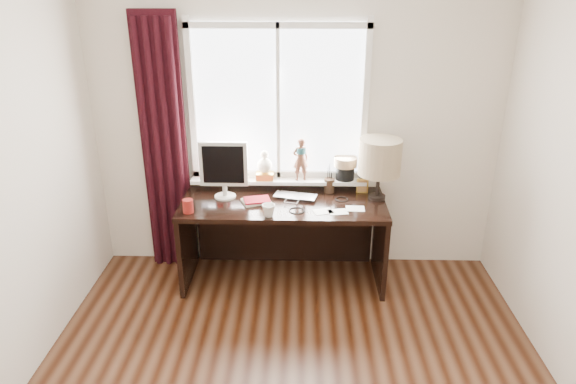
{
  "coord_description": "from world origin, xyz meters",
  "views": [
    {
      "loc": [
        0.04,
        -2.26,
        2.48
      ],
      "look_at": [
        -0.05,
        1.25,
        1.0
      ],
      "focal_mm": 32.0,
      "sensor_mm": 36.0,
      "label": 1
    }
  ],
  "objects_px": {
    "mug": "(269,210)",
    "red_cup": "(188,206)",
    "laptop": "(296,197)",
    "table_lamp": "(380,158)",
    "desk": "(284,223)",
    "monitor": "(224,166)"
  },
  "relations": [
    {
      "from": "mug",
      "to": "red_cup",
      "type": "bearing_deg",
      "value": 175.3
    },
    {
      "from": "laptop",
      "to": "table_lamp",
      "type": "distance_m",
      "value": 0.77
    },
    {
      "from": "laptop",
      "to": "table_lamp",
      "type": "bearing_deg",
      "value": 14.59
    },
    {
      "from": "desk",
      "to": "table_lamp",
      "type": "relative_size",
      "value": 3.27
    },
    {
      "from": "laptop",
      "to": "desk",
      "type": "xyz_separation_m",
      "value": [
        -0.1,
        0.01,
        -0.26
      ]
    },
    {
      "from": "desk",
      "to": "monitor",
      "type": "xyz_separation_m",
      "value": [
        -0.5,
        -0.01,
        0.52
      ]
    },
    {
      "from": "table_lamp",
      "to": "mug",
      "type": "bearing_deg",
      "value": -157.57
    },
    {
      "from": "laptop",
      "to": "red_cup",
      "type": "bearing_deg",
      "value": -146.48
    },
    {
      "from": "laptop",
      "to": "table_lamp",
      "type": "height_order",
      "value": "table_lamp"
    },
    {
      "from": "table_lamp",
      "to": "red_cup",
      "type": "bearing_deg",
      "value": -168.37
    },
    {
      "from": "desk",
      "to": "monitor",
      "type": "height_order",
      "value": "monitor"
    },
    {
      "from": "table_lamp",
      "to": "desk",
      "type": "bearing_deg",
      "value": 179.68
    },
    {
      "from": "desk",
      "to": "red_cup",
      "type": "bearing_deg",
      "value": -156.76
    },
    {
      "from": "laptop",
      "to": "red_cup",
      "type": "height_order",
      "value": "red_cup"
    },
    {
      "from": "table_lamp",
      "to": "laptop",
      "type": "bearing_deg",
      "value": -179.15
    },
    {
      "from": "desk",
      "to": "monitor",
      "type": "bearing_deg",
      "value": -178.69
    },
    {
      "from": "mug",
      "to": "table_lamp",
      "type": "distance_m",
      "value": 1.01
    },
    {
      "from": "laptop",
      "to": "desk",
      "type": "bearing_deg",
      "value": -174.3
    },
    {
      "from": "red_cup",
      "to": "monitor",
      "type": "bearing_deg",
      "value": 51.05
    },
    {
      "from": "mug",
      "to": "red_cup",
      "type": "xyz_separation_m",
      "value": [
        -0.64,
        0.05,
        0.0
      ]
    },
    {
      "from": "laptop",
      "to": "monitor",
      "type": "distance_m",
      "value": 0.65
    },
    {
      "from": "red_cup",
      "to": "table_lamp",
      "type": "distance_m",
      "value": 1.6
    }
  ]
}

